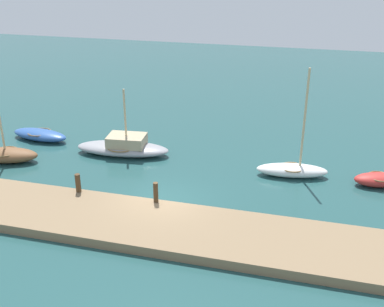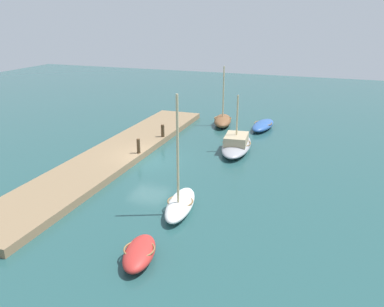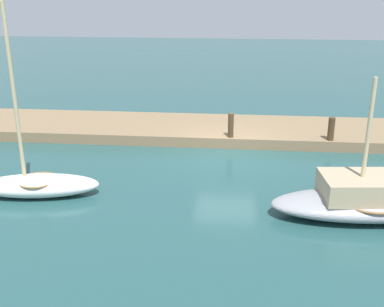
{
  "view_description": "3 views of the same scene",
  "coord_description": "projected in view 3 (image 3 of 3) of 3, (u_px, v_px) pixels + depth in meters",
  "views": [
    {
      "loc": [
        6.44,
        -18.8,
        11.25
      ],
      "look_at": [
        0.52,
        3.46,
        1.22
      ],
      "focal_mm": 43.53,
      "sensor_mm": 36.0,
      "label": 1
    },
    {
      "loc": [
        22.25,
        11.16,
        9.33
      ],
      "look_at": [
        -1.04,
        2.74,
        0.52
      ],
      "focal_mm": 36.94,
      "sensor_mm": 36.0,
      "label": 2
    },
    {
      "loc": [
        -0.37,
        17.81,
        6.36
      ],
      "look_at": [
        1.15,
        2.5,
        0.83
      ],
      "focal_mm": 44.31,
      "sensor_mm": 36.0,
      "label": 3
    }
  ],
  "objects": [
    {
      "name": "mooring_post_mid_west",
      "position": [
        231.0,
        125.0,
        19.23
      ],
      "size": [
        0.23,
        0.23,
        1.0
      ],
      "primitive_type": "cylinder",
      "color": "#47331E",
      "rests_on": "dock_platform"
    },
    {
      "name": "ground_plane",
      "position": [
        227.0,
        153.0,
        18.86
      ],
      "size": [
        84.0,
        84.0,
        0.0
      ],
      "primitive_type": "plane",
      "color": "#234C4C"
    },
    {
      "name": "sailboat_grey",
      "position": [
        367.0,
        200.0,
        13.61
      ],
      "size": [
        5.8,
        2.53,
        4.05
      ],
      "rotation": [
        0.0,
        0.0,
        0.1
      ],
      "color": "#939399",
      "rests_on": "ground_plane"
    },
    {
      "name": "mooring_post_west",
      "position": [
        331.0,
        129.0,
        18.87
      ],
      "size": [
        0.26,
        0.26,
        0.93
      ],
      "primitive_type": "cylinder",
      "color": "#47331E",
      "rests_on": "dock_platform"
    },
    {
      "name": "dock_platform",
      "position": [
        229.0,
        130.0,
        21.06
      ],
      "size": [
        24.19,
        3.86,
        0.44
      ],
      "primitive_type": "cube",
      "color": "#846B4C",
      "rests_on": "ground_plane"
    },
    {
      "name": "rowboat_white",
      "position": [
        38.0,
        183.0,
        14.95
      ],
      "size": [
        3.95,
        1.77,
        5.97
      ],
      "rotation": [
        0.0,
        0.0,
        0.14
      ],
      "color": "white",
      "rests_on": "ground_plane"
    }
  ]
}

